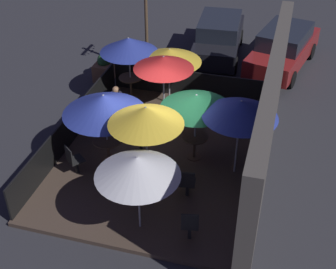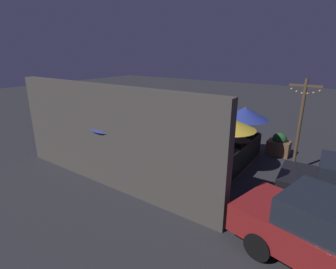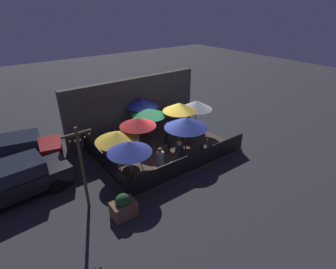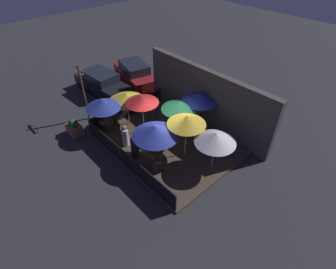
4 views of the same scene
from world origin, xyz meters
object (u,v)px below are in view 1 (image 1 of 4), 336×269
object	(u,v)px
patio_chair_4	(241,117)
patio_umbrella_7	(164,63)
patio_umbrella_5	(137,166)
planter_box	(105,68)
patio_umbrella_1	(104,104)
dining_table_0	(195,141)
patio_umbrella_2	(129,45)
patio_chair_0	(187,182)
patio_umbrella_4	(241,109)
patron_0	(117,106)
patio_chair_1	(190,224)
patio_umbrella_3	(146,116)
patron_2	(99,122)
parked_car_1	(284,48)
patio_chair_3	(143,139)
patio_umbrella_6	(169,55)
parked_car_0	(219,37)
patio_chair_2	(74,159)
patio_umbrella_0	(196,101)
dining_table_2	(131,81)
light_post	(146,23)
patron_1	(196,109)

from	to	relation	value
patio_chair_4	patio_umbrella_7	bearing A→B (deg)	-52.55
patio_umbrella_5	planter_box	xyz separation A→B (m)	(-7.05, -3.72, -1.51)
patio_umbrella_1	dining_table_0	xyz separation A→B (m)	(-0.79, 2.32, -1.30)
patio_umbrella_2	patio_chair_0	distance (m)	5.70
patio_umbrella_4	patron_0	world-z (taller)	patio_umbrella_4
patio_chair_1	patio_umbrella_4	bearing A→B (deg)	-23.43
patio_umbrella_3	patio_umbrella_7	xyz separation A→B (m)	(-2.94, -0.39, -0.01)
patron_2	parked_car_1	xyz separation A→B (m)	(-6.61, 4.92, 0.12)
patio_chair_3	patio_umbrella_6	bearing A→B (deg)	-121.96
patio_chair_0	parked_car_0	size ratio (longest dim) A/B	0.20
patio_umbrella_7	patio_chair_3	xyz separation A→B (m)	(1.73, -0.14, -1.61)
patio_umbrella_2	patio_umbrella_7	distance (m)	2.10
patio_chair_0	patio_chair_2	size ratio (longest dim) A/B	0.99
patio_umbrella_4	patio_umbrella_7	distance (m)	3.14
patio_umbrella_0	patio_chair_4	bearing A→B (deg)	147.91
patio_chair_1	planter_box	xyz separation A→B (m)	(-7.16, -4.97, -0.17)
dining_table_2	patio_chair_1	size ratio (longest dim) A/B	0.86
patio_umbrella_7	dining_table_0	bearing A→B (deg)	41.85
dining_table_0	light_post	world-z (taller)	light_post
patio_umbrella_0	light_post	size ratio (longest dim) A/B	0.58
patio_umbrella_3	light_post	bearing A→B (deg)	-162.30
patio_chair_1	patio_chair_3	bearing A→B (deg)	24.77
patio_chair_4	patron_1	xyz separation A→B (m)	(-0.06, -1.42, 0.00)
patio_chair_0	patio_umbrella_5	bearing A→B (deg)	140.61
dining_table_0	patio_chair_3	world-z (taller)	patio_chair_3
patio_umbrella_0	patio_umbrella_2	distance (m)	4.08
patio_umbrella_1	patron_1	distance (m)	3.50
patio_umbrella_5	patron_0	xyz separation A→B (m)	(-4.22, -2.15, -1.28)
patio_umbrella_6	parked_car_0	xyz separation A→B (m)	(-4.42, 0.86, -1.07)
patio_umbrella_5	patio_umbrella_7	distance (m)	4.56
planter_box	light_post	world-z (taller)	light_post
patio_umbrella_2	patron_0	bearing A→B (deg)	4.23
dining_table_2	patron_0	distance (m)	1.65
patio_umbrella_0	patron_1	distance (m)	2.25
patio_umbrella_1	patio_umbrella_3	xyz separation A→B (m)	(0.66, 1.38, 0.28)
patron_0	patron_2	xyz separation A→B (m)	(1.06, -0.15, 0.04)
patio_chair_2	patio_chair_3	distance (m)	2.04
dining_table_2	patio_chair_0	size ratio (longest dim) A/B	0.88
patio_umbrella_6	patio_chair_0	size ratio (longest dim) A/B	2.31
patio_umbrella_1	planter_box	world-z (taller)	patio_umbrella_1
patron_1	parked_car_1	distance (m)	5.49
patio_umbrella_5	patron_2	bearing A→B (deg)	-143.85
patio_chair_2	patron_1	size ratio (longest dim) A/B	0.78
patio_umbrella_5	patio_chair_1	xyz separation A→B (m)	(0.11, 1.25, -1.34)
patio_umbrella_6	patron_0	size ratio (longest dim) A/B	1.66
patio_chair_3	patio_chair_4	distance (m)	3.21
patio_chair_3	parked_car_1	size ratio (longest dim) A/B	0.20
patron_2	parked_car_1	bearing A→B (deg)	-149.26
patio_umbrella_5	patio_umbrella_6	world-z (taller)	patio_umbrella_5
patio_umbrella_3	patio_umbrella_6	distance (m)	4.23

